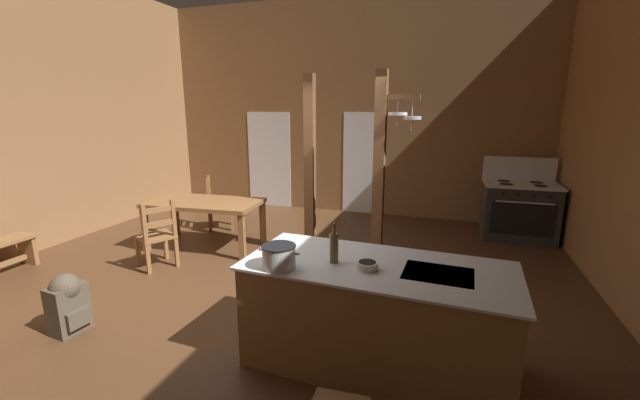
{
  "coord_description": "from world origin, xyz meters",
  "views": [
    {
      "loc": [
        2.03,
        -3.79,
        2.12
      ],
      "look_at": [
        0.55,
        0.68,
        1.01
      ],
      "focal_mm": 21.89,
      "sensor_mm": 36.0,
      "label": 1
    }
  ],
  "objects_px": {
    "ladderback_chair_by_post": "(218,204)",
    "mixing_bowl_on_counter": "(367,265)",
    "stove_range": "(518,210)",
    "ladderback_chair_near_window": "(157,236)",
    "stockpot_on_counter": "(279,256)",
    "backpack": "(67,302)",
    "bottle_tall_on_counter": "(334,247)",
    "kitchen_island": "(375,315)",
    "dining_table": "(204,207)"
  },
  "relations": [
    {
      "from": "ladderback_chair_by_post",
      "to": "mixing_bowl_on_counter",
      "type": "height_order",
      "value": "mixing_bowl_on_counter"
    },
    {
      "from": "stove_range",
      "to": "ladderback_chair_by_post",
      "type": "xyz_separation_m",
      "value": [
        -5.05,
        -1.11,
        -0.03
      ]
    },
    {
      "from": "ladderback_chair_near_window",
      "to": "stockpot_on_counter",
      "type": "xyz_separation_m",
      "value": [
        2.44,
        -1.42,
        0.53
      ]
    },
    {
      "from": "backpack",
      "to": "stockpot_on_counter",
      "type": "xyz_separation_m",
      "value": [
        2.17,
        0.15,
        0.67
      ]
    },
    {
      "from": "ladderback_chair_by_post",
      "to": "bottle_tall_on_counter",
      "type": "height_order",
      "value": "bottle_tall_on_counter"
    },
    {
      "from": "stove_range",
      "to": "stockpot_on_counter",
      "type": "xyz_separation_m",
      "value": [
        -2.38,
        -4.35,
        0.5
      ]
    },
    {
      "from": "stove_range",
      "to": "stockpot_on_counter",
      "type": "height_order",
      "value": "stove_range"
    },
    {
      "from": "ladderback_chair_by_post",
      "to": "bottle_tall_on_counter",
      "type": "xyz_separation_m",
      "value": [
        3.05,
        -2.99,
        0.57
      ]
    },
    {
      "from": "ladderback_chair_near_window",
      "to": "backpack",
      "type": "height_order",
      "value": "ladderback_chair_near_window"
    },
    {
      "from": "kitchen_island",
      "to": "stockpot_on_counter",
      "type": "distance_m",
      "value": 0.96
    },
    {
      "from": "stove_range",
      "to": "dining_table",
      "type": "bearing_deg",
      "value": -156.7
    },
    {
      "from": "ladderback_chair_near_window",
      "to": "bottle_tall_on_counter",
      "type": "height_order",
      "value": "bottle_tall_on_counter"
    },
    {
      "from": "stove_range",
      "to": "backpack",
      "type": "bearing_deg",
      "value": -135.3
    },
    {
      "from": "dining_table",
      "to": "ladderback_chair_near_window",
      "type": "distance_m",
      "value": 0.94
    },
    {
      "from": "backpack",
      "to": "ladderback_chair_by_post",
      "type": "bearing_deg",
      "value": 98.45
    },
    {
      "from": "stove_range",
      "to": "mixing_bowl_on_counter",
      "type": "distance_m",
      "value": 4.52
    },
    {
      "from": "mixing_bowl_on_counter",
      "to": "ladderback_chair_by_post",
      "type": "bearing_deg",
      "value": 137.58
    },
    {
      "from": "ladderback_chair_near_window",
      "to": "mixing_bowl_on_counter",
      "type": "xyz_separation_m",
      "value": [
        3.11,
        -1.24,
        0.47
      ]
    },
    {
      "from": "dining_table",
      "to": "bottle_tall_on_counter",
      "type": "xyz_separation_m",
      "value": [
        2.69,
        -2.09,
        0.37
      ]
    },
    {
      "from": "ladderback_chair_near_window",
      "to": "bottle_tall_on_counter",
      "type": "bearing_deg",
      "value": -22.69
    },
    {
      "from": "ladderback_chair_near_window",
      "to": "backpack",
      "type": "bearing_deg",
      "value": -80.0
    },
    {
      "from": "kitchen_island",
      "to": "stove_range",
      "type": "bearing_deg",
      "value": 67.83
    },
    {
      "from": "backpack",
      "to": "mixing_bowl_on_counter",
      "type": "bearing_deg",
      "value": 6.76
    },
    {
      "from": "stockpot_on_counter",
      "to": "stove_range",
      "type": "bearing_deg",
      "value": 61.31
    },
    {
      "from": "stove_range",
      "to": "backpack",
      "type": "xyz_separation_m",
      "value": [
        -4.55,
        -4.5,
        -0.17
      ]
    },
    {
      "from": "kitchen_island",
      "to": "stockpot_on_counter",
      "type": "xyz_separation_m",
      "value": [
        -0.73,
        -0.3,
        0.54
      ]
    },
    {
      "from": "kitchen_island",
      "to": "stove_range",
      "type": "height_order",
      "value": "stove_range"
    },
    {
      "from": "dining_table",
      "to": "mixing_bowl_on_counter",
      "type": "relative_size",
      "value": 10.54
    },
    {
      "from": "kitchen_island",
      "to": "backpack",
      "type": "height_order",
      "value": "kitchen_island"
    },
    {
      "from": "backpack",
      "to": "bottle_tall_on_counter",
      "type": "xyz_separation_m",
      "value": [
        2.55,
        0.39,
        0.71
      ]
    },
    {
      "from": "ladderback_chair_near_window",
      "to": "bottle_tall_on_counter",
      "type": "xyz_separation_m",
      "value": [
        2.83,
        -1.18,
        0.57
      ]
    },
    {
      "from": "stockpot_on_counter",
      "to": "bottle_tall_on_counter",
      "type": "distance_m",
      "value": 0.45
    },
    {
      "from": "kitchen_island",
      "to": "mixing_bowl_on_counter",
      "type": "xyz_separation_m",
      "value": [
        -0.06,
        -0.11,
        0.48
      ]
    },
    {
      "from": "ladderback_chair_near_window",
      "to": "stockpot_on_counter",
      "type": "bearing_deg",
      "value": -30.21
    },
    {
      "from": "ladderback_chair_near_window",
      "to": "ladderback_chair_by_post",
      "type": "bearing_deg",
      "value": 97.09
    },
    {
      "from": "ladderback_chair_near_window",
      "to": "mixing_bowl_on_counter",
      "type": "relative_size",
      "value": 5.67
    },
    {
      "from": "dining_table",
      "to": "mixing_bowl_on_counter",
      "type": "height_order",
      "value": "mixing_bowl_on_counter"
    },
    {
      "from": "backpack",
      "to": "bottle_tall_on_counter",
      "type": "distance_m",
      "value": 2.67
    },
    {
      "from": "backpack",
      "to": "bottle_tall_on_counter",
      "type": "relative_size",
      "value": 1.8
    },
    {
      "from": "stove_range",
      "to": "ladderback_chair_near_window",
      "type": "bearing_deg",
      "value": -148.78
    },
    {
      "from": "ladderback_chair_near_window",
      "to": "dining_table",
      "type": "bearing_deg",
      "value": 81.24
    },
    {
      "from": "ladderback_chair_near_window",
      "to": "backpack",
      "type": "relative_size",
      "value": 1.59
    },
    {
      "from": "dining_table",
      "to": "backpack",
      "type": "distance_m",
      "value": 2.51
    },
    {
      "from": "backpack",
      "to": "stockpot_on_counter",
      "type": "bearing_deg",
      "value": 4.0
    },
    {
      "from": "mixing_bowl_on_counter",
      "to": "stockpot_on_counter",
      "type": "bearing_deg",
      "value": -164.57
    },
    {
      "from": "kitchen_island",
      "to": "ladderback_chair_by_post",
      "type": "relative_size",
      "value": 2.32
    },
    {
      "from": "ladderback_chair_near_window",
      "to": "stockpot_on_counter",
      "type": "height_order",
      "value": "stockpot_on_counter"
    },
    {
      "from": "stove_range",
      "to": "backpack",
      "type": "relative_size",
      "value": 2.21
    },
    {
      "from": "ladderback_chair_near_window",
      "to": "mixing_bowl_on_counter",
      "type": "height_order",
      "value": "mixing_bowl_on_counter"
    },
    {
      "from": "ladderback_chair_by_post",
      "to": "mixing_bowl_on_counter",
      "type": "bearing_deg",
      "value": -42.42
    }
  ]
}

